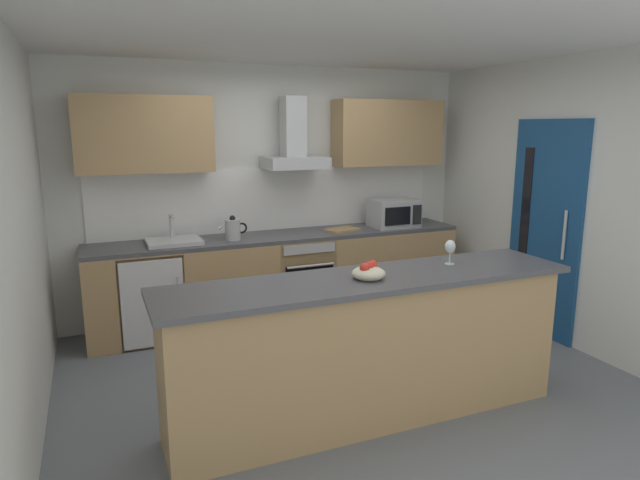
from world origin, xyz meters
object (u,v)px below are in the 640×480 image
fruit_bowl (369,272)px  chopping_board (342,230)px  kettle (233,229)px  wine_glass (450,248)px  oven (300,275)px  microwave (394,213)px  range_hood (294,146)px  sink (174,241)px  refrigerator (150,295)px

fruit_bowl → chopping_board: size_ratio=0.65×
kettle → wine_glass: wine_glass is taller
oven → microwave: (1.10, -0.03, 0.59)m
microwave → kettle: (-1.80, -0.01, -0.04)m
range_hood → wine_glass: (0.39, -2.14, -0.65)m
kettle → sink: bearing=175.4°
refrigerator → range_hood: 2.04m
kettle → range_hood: range_hood is taller
fruit_bowl → chopping_board: bearing=69.2°
microwave → chopping_board: 0.64m
sink → fruit_bowl: (0.94, -2.13, 0.13)m
microwave → fruit_bowl: (-1.41, -2.09, 0.01)m
microwave → wine_glass: bearing=-109.5°
kettle → wine_glass: size_ratio=1.62×
refrigerator → fruit_bowl: fruit_bowl is taller
wine_glass → fruit_bowl: 0.73m
range_hood → kettle: bearing=-166.9°
microwave → chopping_board: bearing=179.6°
sink → fruit_bowl: bearing=-66.1°
oven → microwave: microwave is taller
refrigerator → range_hood: range_hood is taller
sink → refrigerator: bearing=-176.9°
oven → wine_glass: size_ratio=4.50×
microwave → sink: size_ratio=1.00×
microwave → fruit_bowl: bearing=-124.1°
chopping_board → oven: bearing=177.2°
microwave → wine_glass: microwave is taller
wine_glass → fruit_bowl: wine_glass is taller
sink → chopping_board: 1.74m
refrigerator → kettle: size_ratio=2.94×
microwave → range_hood: bearing=171.8°
refrigerator → fruit_bowl: bearing=-60.6°
fruit_bowl → microwave: bearing=55.9°
range_hood → fruit_bowl: range_hood is taller
range_hood → chopping_board: bearing=-17.8°
oven → chopping_board: chopping_board is taller
kettle → wine_glass: bearing=-61.0°
oven → kettle: size_ratio=2.77×
sink → range_hood: range_hood is taller
microwave → kettle: microwave is taller
range_hood → wine_glass: bearing=-79.5°
wine_glass → refrigerator: bearing=133.5°
refrigerator → wine_glass: bearing=-46.5°
refrigerator → wine_glass: size_ratio=4.78×
kettle → wine_glass: (1.10, -1.98, 0.13)m
range_hood → wine_glass: range_hood is taller
microwave → fruit_bowl: size_ratio=2.27×
microwave → range_hood: 1.33m
refrigerator → range_hood: size_ratio=1.18×
refrigerator → kettle: bearing=-2.2°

